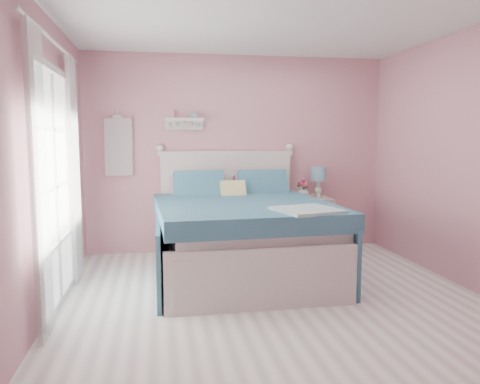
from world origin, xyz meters
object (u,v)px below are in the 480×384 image
object	(u,v)px
bed	(240,236)
teacup	(312,197)
nightstand	(312,224)
table_lamp	(318,176)
vase	(303,192)

from	to	relation	value
bed	teacup	distance (m)	1.36
bed	nightstand	world-z (taller)	bed
nightstand	teacup	bearing A→B (deg)	-111.01
nightstand	teacup	world-z (taller)	teacup
table_lamp	teacup	world-z (taller)	table_lamp
nightstand	teacup	size ratio (longest dim) A/B	8.03
nightstand	table_lamp	world-z (taller)	table_lamp
vase	teacup	bearing A→B (deg)	-53.04
bed	nightstand	size ratio (longest dim) A/B	3.29
bed	table_lamp	world-z (taller)	bed
table_lamp	teacup	xyz separation A→B (m)	(-0.16, -0.19, -0.25)
table_lamp	nightstand	bearing A→B (deg)	-149.80
table_lamp	vase	distance (m)	0.32
bed	vase	world-z (taller)	bed
bed	vase	distance (m)	1.38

